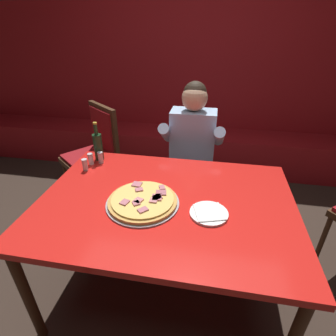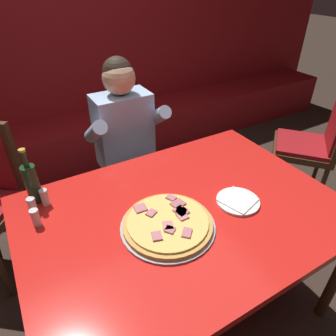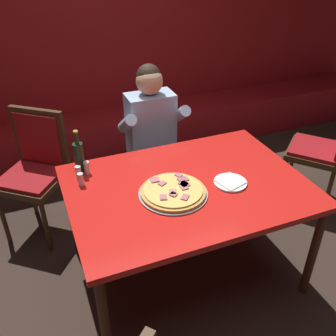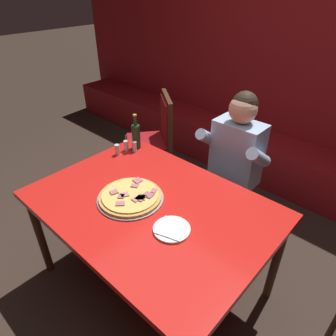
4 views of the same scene
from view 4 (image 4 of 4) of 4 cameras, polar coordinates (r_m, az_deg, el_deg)
ground_plane at (r=2.44m, az=-2.69°, el=-20.68°), size 24.00×24.00×0.00m
booth_wall_panel at (r=3.50m, az=23.68°, el=13.35°), size 6.80×0.16×1.90m
booth_bench at (r=3.50m, az=19.16°, el=1.23°), size 6.46×0.48×0.46m
main_dining_table at (r=1.93m, az=-3.22°, el=-8.21°), size 1.49×1.07×0.77m
pizza at (r=1.91m, az=-7.16°, el=-5.42°), size 0.42×0.42×0.05m
plate_white_paper at (r=1.70m, az=0.71°, el=-11.55°), size 0.21×0.21×0.02m
beer_bottle at (r=2.43m, az=-6.10°, el=6.15°), size 0.07×0.07×0.29m
shaker_parmesan at (r=2.43m, az=-7.99°, el=4.14°), size 0.04×0.04×0.09m
shaker_red_pepper_flakes at (r=2.41m, az=-6.41°, el=3.97°), size 0.04×0.04×0.09m
shaker_oregano at (r=2.39m, az=-9.63°, el=3.38°), size 0.04×0.04×0.09m
diner_seated_blue_shirt at (r=2.41m, az=11.71°, el=0.59°), size 0.53×0.53×1.27m
dining_chair_near_right at (r=3.04m, az=-2.45°, el=6.06°), size 0.62×0.62×1.01m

